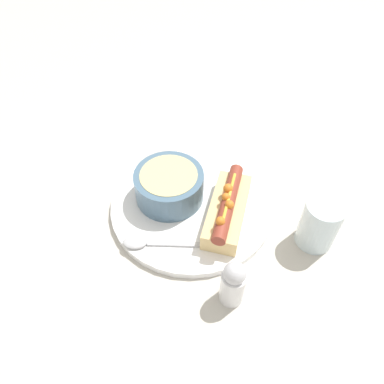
{
  "coord_description": "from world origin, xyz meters",
  "views": [
    {
      "loc": [
        -0.3,
        -0.3,
        0.52
      ],
      "look_at": [
        0.0,
        0.0,
        0.04
      ],
      "focal_mm": 35.0,
      "sensor_mm": 36.0,
      "label": 1
    }
  ],
  "objects_px": {
    "salt_shaker": "(233,283)",
    "drinking_glass": "(319,224)",
    "spoon": "(149,243)",
    "hot_dog": "(227,209)",
    "soup_bowl": "(169,185)"
  },
  "relations": [
    {
      "from": "soup_bowl",
      "to": "salt_shaker",
      "type": "relative_size",
      "value": 1.39
    },
    {
      "from": "spoon",
      "to": "soup_bowl",
      "type": "bearing_deg",
      "value": -103.94
    },
    {
      "from": "hot_dog",
      "to": "salt_shaker",
      "type": "xyz_separation_m",
      "value": [
        -0.1,
        -0.1,
        0.01
      ]
    },
    {
      "from": "soup_bowl",
      "to": "spoon",
      "type": "xyz_separation_m",
      "value": [
        -0.09,
        -0.05,
        -0.03
      ]
    },
    {
      "from": "hot_dog",
      "to": "soup_bowl",
      "type": "xyz_separation_m",
      "value": [
        -0.03,
        0.1,
        0.01
      ]
    },
    {
      "from": "hot_dog",
      "to": "soup_bowl",
      "type": "distance_m",
      "value": 0.11
    },
    {
      "from": "spoon",
      "to": "drinking_glass",
      "type": "distance_m",
      "value": 0.27
    },
    {
      "from": "soup_bowl",
      "to": "drinking_glass",
      "type": "bearing_deg",
      "value": -65.1
    },
    {
      "from": "hot_dog",
      "to": "soup_bowl",
      "type": "height_order",
      "value": "hot_dog"
    },
    {
      "from": "spoon",
      "to": "hot_dog",
      "type": "bearing_deg",
      "value": -154.98
    },
    {
      "from": "salt_shaker",
      "to": "drinking_glass",
      "type": "bearing_deg",
      "value": -10.34
    },
    {
      "from": "drinking_glass",
      "to": "soup_bowl",
      "type": "bearing_deg",
      "value": 114.9
    },
    {
      "from": "drinking_glass",
      "to": "salt_shaker",
      "type": "height_order",
      "value": "drinking_glass"
    },
    {
      "from": "hot_dog",
      "to": "spoon",
      "type": "distance_m",
      "value": 0.14
    },
    {
      "from": "drinking_glass",
      "to": "spoon",
      "type": "bearing_deg",
      "value": 137.94
    }
  ]
}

